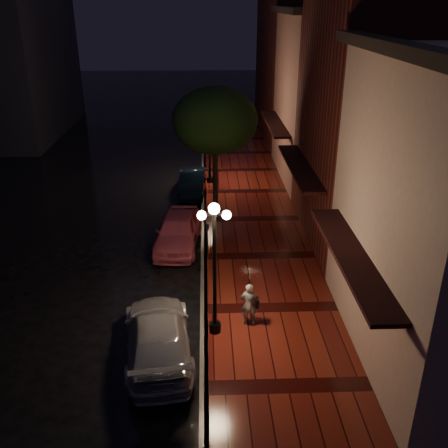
% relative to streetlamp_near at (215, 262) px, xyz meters
% --- Properties ---
extents(ground, '(120.00, 120.00, 0.00)m').
position_rel_streetlamp_near_xyz_m(ground, '(-0.35, 5.00, -2.60)').
color(ground, black).
rests_on(ground, ground).
extents(sidewalk, '(4.50, 60.00, 0.15)m').
position_rel_streetlamp_near_xyz_m(sidewalk, '(1.90, 5.00, -2.53)').
color(sidewalk, '#430F0C').
rests_on(sidewalk, ground).
extents(curb, '(0.25, 60.00, 0.15)m').
position_rel_streetlamp_near_xyz_m(curb, '(-0.35, 5.00, -2.53)').
color(curb, '#595451').
rests_on(curb, ground).
extents(storefront_mid, '(5.00, 8.00, 11.00)m').
position_rel_streetlamp_near_xyz_m(storefront_mid, '(6.65, 7.00, 2.90)').
color(storefront_mid, '#511914').
rests_on(storefront_mid, ground).
extents(storefront_far, '(5.00, 8.00, 9.00)m').
position_rel_streetlamp_near_xyz_m(storefront_far, '(6.65, 15.00, 1.90)').
color(storefront_far, '#8C5951').
rests_on(storefront_far, ground).
extents(storefront_extra, '(5.00, 12.00, 10.00)m').
position_rel_streetlamp_near_xyz_m(storefront_extra, '(6.65, 25.00, 2.40)').
color(storefront_extra, '#511914').
rests_on(storefront_extra, ground).
extents(streetlamp_near, '(0.96, 0.36, 4.31)m').
position_rel_streetlamp_near_xyz_m(streetlamp_near, '(0.00, 0.00, 0.00)').
color(streetlamp_near, black).
rests_on(streetlamp_near, sidewalk).
extents(streetlamp_far, '(0.96, 0.36, 4.31)m').
position_rel_streetlamp_near_xyz_m(streetlamp_far, '(0.00, 14.00, 0.00)').
color(streetlamp_far, black).
rests_on(streetlamp_far, sidewalk).
extents(street_tree, '(4.16, 4.16, 5.80)m').
position_rel_streetlamp_near_xyz_m(street_tree, '(0.26, 10.99, 1.64)').
color(street_tree, black).
rests_on(street_tree, sidewalk).
extents(pink_car, '(2.11, 4.41, 1.45)m').
position_rel_streetlamp_near_xyz_m(pink_car, '(-1.43, 6.27, -1.87)').
color(pink_car, '#D6586D').
rests_on(pink_car, ground).
extents(navy_car, '(1.53, 3.88, 1.26)m').
position_rel_streetlamp_near_xyz_m(navy_car, '(-0.95, 12.65, -1.97)').
color(navy_car, black).
rests_on(navy_car, ground).
extents(silver_car, '(2.46, 4.87, 1.35)m').
position_rel_streetlamp_near_xyz_m(silver_car, '(-1.68, -0.90, -1.92)').
color(silver_car, '#9999A0').
rests_on(silver_car, ground).
extents(woman_with_umbrella, '(0.85, 0.86, 2.04)m').
position_rel_streetlamp_near_xyz_m(woman_with_umbrella, '(1.08, 0.37, -1.10)').
color(woman_with_umbrella, white).
rests_on(woman_with_umbrella, sidewalk).
extents(parking_meter, '(0.15, 0.14, 1.41)m').
position_rel_streetlamp_near_xyz_m(parking_meter, '(-0.20, 5.04, -1.60)').
color(parking_meter, black).
rests_on(parking_meter, sidewalk).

